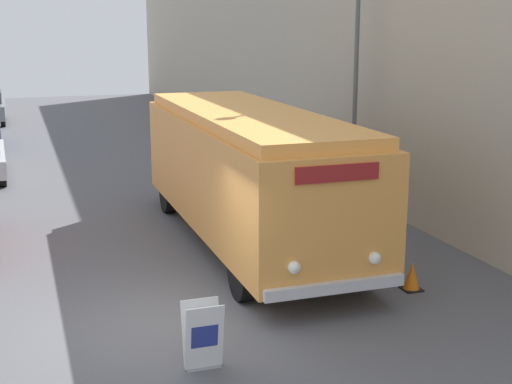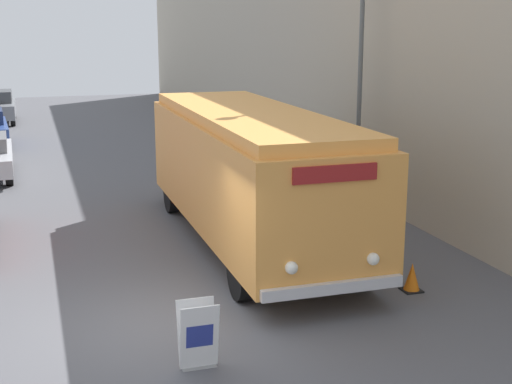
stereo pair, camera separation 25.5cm
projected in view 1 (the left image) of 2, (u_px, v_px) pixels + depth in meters
name	position (u px, v px, depth m)	size (l,w,h in m)	color
ground_plane	(163.00, 326.00, 11.93)	(80.00, 80.00, 0.00)	#56565B
building_wall_right	(323.00, 60.00, 22.54)	(0.30, 60.00, 7.61)	#B2A893
vintage_bus	(248.00, 169.00, 16.06)	(2.69, 9.46, 3.06)	black
sign_board	(203.00, 336.00, 10.41)	(0.57, 0.38, 1.02)	gray
streetlamp	(357.00, 27.00, 18.48)	(0.36, 0.36, 7.68)	#595E60
traffic_cone	(412.00, 276.00, 13.50)	(0.36, 0.36, 0.55)	black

